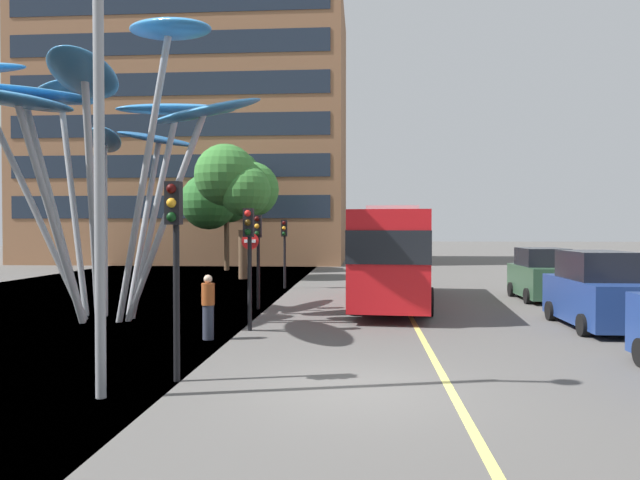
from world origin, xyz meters
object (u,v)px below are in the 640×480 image
at_px(pedestrian, 208,307).
at_px(red_bus, 394,251).
at_px(car_parked_far, 542,276).
at_px(traffic_light_opposite, 284,239).
at_px(traffic_light_kerb_far, 249,242).
at_px(traffic_light_island_mid, 258,241).
at_px(leaf_sculpture, 98,114).
at_px(street_lamp, 121,95).
at_px(no_entry_sign, 250,259).
at_px(traffic_light_kerb_near, 175,237).
at_px(car_parked_mid, 596,292).

bearing_deg(pedestrian, red_bus, 55.21).
bearing_deg(car_parked_far, pedestrian, -140.69).
xyz_separation_m(red_bus, traffic_light_opposite, (-4.94, 5.49, 0.38)).
relative_size(traffic_light_kerb_far, traffic_light_island_mid, 1.02).
bearing_deg(traffic_light_island_mid, leaf_sculpture, -145.80).
bearing_deg(traffic_light_kerb_far, red_bus, 54.86).
height_order(red_bus, leaf_sculpture, leaf_sculpture).
xyz_separation_m(traffic_light_island_mid, street_lamp, (-0.35, -10.96, 2.69)).
distance_m(traffic_light_island_mid, no_entry_sign, 0.88).
height_order(leaf_sculpture, no_entry_sign, leaf_sculpture).
height_order(traffic_light_island_mid, traffic_light_opposite, traffic_light_island_mid).
bearing_deg(traffic_light_kerb_near, no_entry_sign, 92.30).
relative_size(street_lamp, no_entry_sign, 2.94).
bearing_deg(leaf_sculpture, car_parked_mid, -0.47).
height_order(traffic_light_kerb_near, car_parked_mid, traffic_light_kerb_near).
bearing_deg(traffic_light_island_mid, no_entry_sign, -104.59).
relative_size(traffic_light_island_mid, car_parked_mid, 0.77).
height_order(car_parked_mid, car_parked_far, car_parked_mid).
xyz_separation_m(car_parked_far, no_entry_sign, (-11.08, -4.09, 0.84)).
height_order(leaf_sculpture, traffic_light_kerb_near, leaf_sculpture).
bearing_deg(car_parked_mid, car_parked_far, 86.13).
relative_size(red_bus, car_parked_far, 2.76).
bearing_deg(car_parked_far, car_parked_mid, -93.87).
bearing_deg(street_lamp, pedestrian, 89.26).
bearing_deg(traffic_light_island_mid, traffic_light_opposite, 90.18).
relative_size(red_bus, car_parked_mid, 2.48).
bearing_deg(red_bus, leaf_sculpture, -152.75).
xyz_separation_m(red_bus, leaf_sculpture, (-9.35, -4.81, 4.40)).
bearing_deg(traffic_light_opposite, no_entry_sign, -90.96).
height_order(car_parked_mid, pedestrian, car_parked_mid).
distance_m(leaf_sculpture, car_parked_mid, 15.85).
distance_m(red_bus, traffic_light_opposite, 7.39).
xyz_separation_m(red_bus, car_parked_mid, (5.56, -4.94, -0.98)).
bearing_deg(pedestrian, car_parked_far, 39.31).
relative_size(red_bus, traffic_light_island_mid, 3.23).
bearing_deg(street_lamp, leaf_sculpture, 117.18).
height_order(car_parked_mid, street_lamp, street_lamp).
bearing_deg(street_lamp, no_entry_sign, 88.92).
distance_m(traffic_light_kerb_near, pedestrian, 4.65).
relative_size(traffic_light_kerb_far, no_entry_sign, 1.25).
bearing_deg(car_parked_mid, traffic_light_opposite, 135.19).
height_order(traffic_light_kerb_near, pedestrian, traffic_light_kerb_near).
bearing_deg(traffic_light_island_mid, car_parked_mid, -16.67).
bearing_deg(leaf_sculpture, car_parked_far, 22.97).
distance_m(traffic_light_kerb_near, street_lamp, 2.70).
xyz_separation_m(red_bus, pedestrian, (-5.20, -7.48, -1.17)).
xyz_separation_m(street_lamp, pedestrian, (0.07, 5.29, -4.29)).
distance_m(traffic_light_opposite, street_lamp, 18.46).
bearing_deg(traffic_light_opposite, pedestrian, -91.15).
bearing_deg(traffic_light_opposite, red_bus, -48.03).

